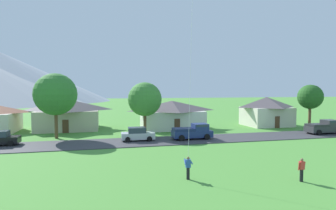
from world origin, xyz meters
TOP-DOWN VIEW (x-y plane):
  - road_strip at (0.00, 27.98)m, footprint 160.00×6.16m
  - house_leftmost at (23.01, 38.18)m, footprint 8.11×6.94m
  - house_left_center at (-11.31, 41.78)m, footprint 10.22×8.61m
  - house_right_center at (5.43, 38.40)m, footprint 10.68×6.91m
  - tree_near_left at (0.10, 33.45)m, footprint 4.89×4.89m
  - tree_left_of_center at (27.51, 32.74)m, footprint 4.01×4.01m
  - tree_center at (-11.91, 33.23)m, footprint 5.60×5.60m
  - parked_car_silver_mid_west at (-1.54, 28.77)m, footprint 4.27×2.22m
  - pickup_truck_charcoal_west_side at (25.87, 27.87)m, footprint 5.22×2.36m
  - pickup_truck_navy_east_side at (5.65, 28.17)m, footprint 5.21×2.34m
  - watcher_person at (7.85, 10.71)m, footprint 0.56×0.24m

SIDE VIEW (x-z plane):
  - road_strip at x=0.00m, z-range 0.00..0.08m
  - parked_car_silver_mid_west at x=-1.54m, z-range 0.03..1.71m
  - watcher_person at x=7.85m, z-range 0.04..1.71m
  - pickup_truck_charcoal_west_side at x=25.87m, z-range 0.06..2.06m
  - pickup_truck_navy_east_side at x=5.65m, z-range 0.06..2.06m
  - house_right_center at x=5.43m, z-range 0.08..4.76m
  - house_left_center at x=-11.31m, z-range 0.09..5.02m
  - house_leftmost at x=23.01m, z-range 0.09..5.30m
  - tree_near_left at x=0.10m, z-range 1.34..8.94m
  - tree_left_of_center at x=27.51m, z-range 1.63..9.00m
  - tree_center at x=-11.91m, z-range 1.54..10.26m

